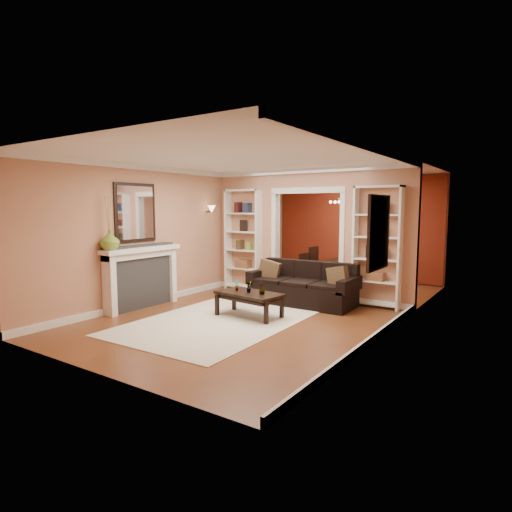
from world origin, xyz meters
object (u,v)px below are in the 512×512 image
Objects in this scene: bookshelf_right at (377,247)px; dining_table at (338,275)px; bookshelf_left at (244,240)px; fireplace at (142,278)px; coffee_table at (249,305)px; sofa at (302,284)px.

dining_table is at bearing 133.04° from bookshelf_right.
bookshelf_left is at bearing 131.57° from dining_table.
bookshelf_left reaches higher than fireplace.
coffee_table is 2.16m from fireplace.
dining_table is (-0.13, 2.08, -0.12)m from sofa.
fireplace is (-2.05, -0.57, 0.36)m from coffee_table.
dining_table is (2.24, 4.03, -0.28)m from fireplace.
bookshelf_right reaches higher than coffee_table.
bookshelf_right is at bearing 0.00° from bookshelf_left.
coffee_table is at bearing 15.51° from fireplace.
fireplace is at bearing -145.20° from bookshelf_right.
coffee_table is at bearing -52.35° from bookshelf_left.
coffee_table is 3.47m from dining_table.
fireplace is (-3.64, -2.53, -0.57)m from bookshelf_right.
bookshelf_right is 1.35× the size of dining_table.
fireplace reaches higher than sofa.
bookshelf_right reaches higher than dining_table.
bookshelf_left is 2.65m from fireplace.
coffee_table is at bearing -129.00° from bookshelf_right.
bookshelf_right is at bearing -136.96° from dining_table.
sofa is 1.25× the size of dining_table.
sofa is 2.09m from dining_table.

